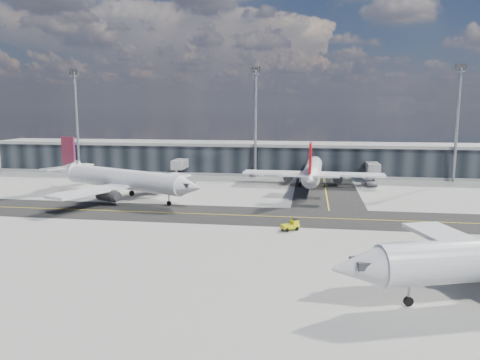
{
  "coord_description": "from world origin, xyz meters",
  "views": [
    {
      "loc": [
        14.38,
        -74.46,
        18.77
      ],
      "look_at": [
        1.37,
        11.65,
        5.0
      ],
      "focal_mm": 35.0,
      "sensor_mm": 36.0,
      "label": 1
    }
  ],
  "objects": [
    {
      "name": "service_van",
      "position": [
        29.0,
        39.57,
        0.78
      ],
      "size": [
        2.61,
        5.64,
        1.57
      ],
      "primitive_type": "imported",
      "rotation": [
        0.0,
        0.0,
        0.0
      ],
      "color": "white",
      "rests_on": "ground"
    },
    {
      "name": "floodlight_masts",
      "position": [
        0.0,
        48.0,
        15.61
      ],
      "size": [
        102.5,
        0.7,
        28.9
      ],
      "color": "gray",
      "rests_on": "ground"
    },
    {
      "name": "airliner_af",
      "position": [
        -23.79,
        15.43,
        4.0
      ],
      "size": [
        38.88,
        33.55,
        12.1
      ],
      "rotation": [
        0.0,
        0.0,
        -2.0
      ],
      "color": "white",
      "rests_on": "ground"
    },
    {
      "name": "ground",
      "position": [
        0.0,
        0.0,
        0.0
      ],
      "size": [
        300.0,
        300.0,
        0.0
      ],
      "primitive_type": "plane",
      "color": "gray",
      "rests_on": "ground"
    },
    {
      "name": "terminal_concourse",
      "position": [
        0.04,
        54.93,
        4.09
      ],
      "size": [
        152.0,
        19.8,
        8.8
      ],
      "color": "black",
      "rests_on": "ground"
    },
    {
      "name": "airliner_redtail",
      "position": [
        15.04,
        35.32,
        3.83
      ],
      "size": [
        33.33,
        39.14,
        11.61
      ],
      "rotation": [
        0.0,
        0.0,
        -0.04
      ],
      "color": "white",
      "rests_on": "ground"
    },
    {
      "name": "baggage_tug",
      "position": [
        11.8,
        -4.65,
        0.83
      ],
      "size": [
        2.9,
        2.45,
        1.65
      ],
      "rotation": [
        0.0,
        0.0,
        -1.01
      ],
      "color": "#DBDA0B",
      "rests_on": "ground"
    },
    {
      "name": "taxiway_lanes",
      "position": [
        3.91,
        10.74,
        0.01
      ],
      "size": [
        180.0,
        63.0,
        0.03
      ],
      "color": "black",
      "rests_on": "ground"
    }
  ]
}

